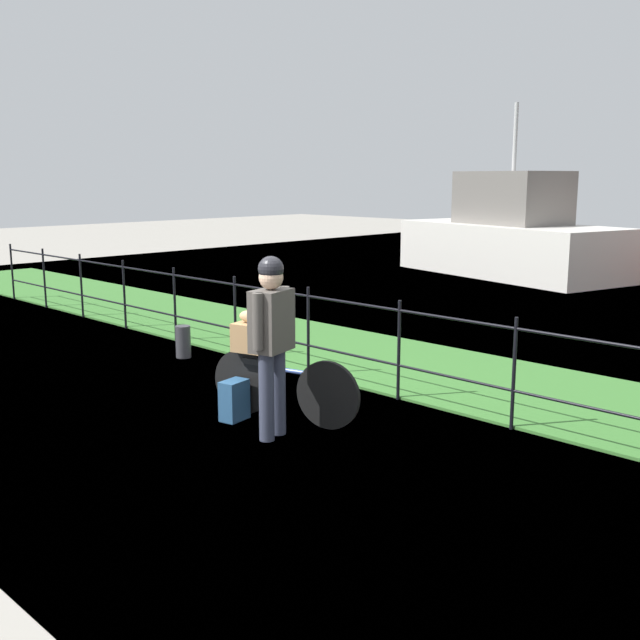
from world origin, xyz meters
name	(u,v)px	position (x,y,z in m)	size (l,w,h in m)	color
ground_plane	(220,425)	(0.00, 0.00, 0.00)	(60.00, 60.00, 0.00)	gray
grass_strip	(416,367)	(0.00, 3.10, 0.01)	(27.00, 2.40, 0.03)	#38702D
iron_fence	(351,334)	(0.00, 1.88, 0.63)	(18.04, 0.04, 1.09)	black
bicycle_main	(283,386)	(0.33, 0.53, 0.35)	(1.59, 0.49, 0.67)	black
wooden_crate	(252,337)	(-0.01, 0.43, 0.81)	(0.34, 0.29, 0.28)	#A87F51
terrier_dog	(254,316)	(0.01, 0.44, 1.03)	(0.32, 0.21, 0.18)	tan
cyclist_person	(272,331)	(0.61, 0.14, 1.00)	(0.36, 0.52, 1.68)	#383D51
backpack_on_paving	(234,400)	(-0.03, 0.21, 0.20)	(0.28, 0.18, 0.40)	#28517A
mooring_bollard	(183,342)	(-2.57, 1.38, 0.21)	(0.20, 0.20, 0.43)	#38383D
moored_boat_mid	(510,237)	(-3.99, 12.06, 0.92)	(6.04, 3.67, 4.11)	silver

